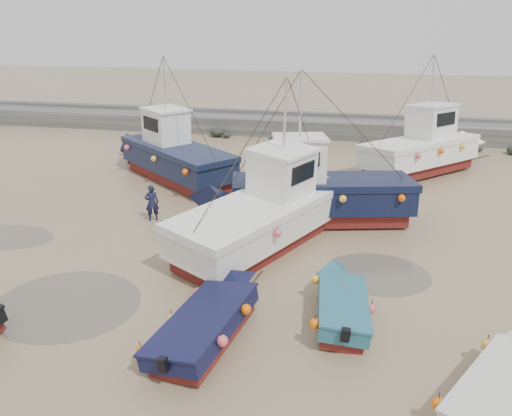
# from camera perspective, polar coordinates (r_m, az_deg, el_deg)

# --- Properties ---
(ground) EXTENTS (120.00, 120.00, 0.00)m
(ground) POSITION_cam_1_polar(r_m,az_deg,el_deg) (15.96, -5.94, -10.24)
(ground) COLOR #927B5C
(ground) RESTS_ON ground
(seawall) EXTENTS (60.00, 4.92, 1.50)m
(seawall) POSITION_cam_1_polar(r_m,az_deg,el_deg) (35.98, 4.14, 9.29)
(seawall) COLOR slate
(seawall) RESTS_ON ground
(puddle_a) EXTENTS (4.53, 4.53, 0.01)m
(puddle_a) POSITION_cam_1_polar(r_m,az_deg,el_deg) (16.67, -20.79, -10.18)
(puddle_a) COLOR #584F45
(puddle_a) RESTS_ON ground
(puddle_b) EXTENTS (3.60, 3.60, 0.01)m
(puddle_b) POSITION_cam_1_polar(r_m,az_deg,el_deg) (17.73, 13.70, -7.27)
(puddle_b) COLOR #584F45
(puddle_b) RESTS_ON ground
(puddle_c) EXTENTS (4.06, 4.06, 0.01)m
(puddle_c) POSITION_cam_1_polar(r_m,az_deg,el_deg) (22.26, -26.77, -2.91)
(puddle_c) COLOR #584F45
(puddle_c) RESTS_ON ground
(puddle_d) EXTENTS (5.20, 5.20, 0.01)m
(puddle_d) POSITION_cam_1_polar(r_m,az_deg,el_deg) (25.51, 7.59, 2.36)
(puddle_d) COLOR #584F45
(puddle_d) RESTS_ON ground
(dinghy_1) EXTENTS (2.69, 6.14, 1.43)m
(dinghy_1) POSITION_cam_1_polar(r_m,az_deg,el_deg) (14.08, -5.01, -12.42)
(dinghy_1) COLOR maroon
(dinghy_1) RESTS_ON ground
(dinghy_2) EXTENTS (1.95, 5.25, 1.43)m
(dinghy_2) POSITION_cam_1_polar(r_m,az_deg,el_deg) (14.97, 9.57, -10.29)
(dinghy_2) COLOR maroon
(dinghy_2) RESTS_ON ground
(dinghy_3) EXTENTS (3.74, 5.25, 1.43)m
(dinghy_3) POSITION_cam_1_polar(r_m,az_deg,el_deg) (13.29, 26.80, -17.41)
(dinghy_3) COLOR maroon
(dinghy_3) RESTS_ON ground
(cabin_boat_0) EXTENTS (9.00, 7.48, 6.22)m
(cabin_boat_0) POSITION_cam_1_polar(r_m,az_deg,el_deg) (26.80, -9.76, 6.16)
(cabin_boat_0) COLOR maroon
(cabin_boat_0) RESTS_ON ground
(cabin_boat_1) EXTENTS (6.71, 10.44, 6.22)m
(cabin_boat_1) POSITION_cam_1_polar(r_m,az_deg,el_deg) (19.05, 1.83, -0.16)
(cabin_boat_1) COLOR maroon
(cabin_boat_1) RESTS_ON ground
(cabin_boat_2) EXTENTS (10.66, 4.50, 6.22)m
(cabin_boat_2) POSITION_cam_1_polar(r_m,az_deg,el_deg) (20.93, 5.91, 1.85)
(cabin_boat_2) COLOR maroon
(cabin_boat_2) RESTS_ON ground
(cabin_boat_3) EXTENTS (8.11, 7.62, 6.22)m
(cabin_boat_3) POSITION_cam_1_polar(r_m,az_deg,el_deg) (29.05, 19.07, 6.55)
(cabin_boat_3) COLOR maroon
(cabin_boat_3) RESTS_ON ground
(person) EXTENTS (0.69, 0.61, 1.60)m
(person) POSITION_cam_1_polar(r_m,az_deg,el_deg) (21.82, -11.66, -1.38)
(person) COLOR #151733
(person) RESTS_ON ground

